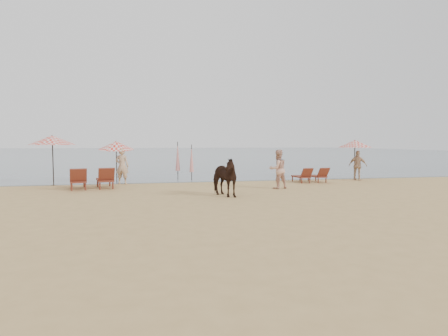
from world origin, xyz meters
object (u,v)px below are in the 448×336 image
Objects in this scene: beachgoer_left at (122,166)px; beachgoer_right_a at (278,169)px; lounger_cluster_left at (92,179)px; umbrella_open_right at (355,144)px; umbrella_closed_right at (178,156)px; umbrella_open_left_b at (116,145)px; umbrella_open_left_a at (52,140)px; umbrella_closed_left at (192,158)px; cow at (222,177)px; beachgoer_right_b at (358,166)px; lounger_cluster_right at (311,175)px.

beachgoer_right_a is (7.21, -3.48, -0.02)m from beachgoer_left.
umbrella_open_right is at bearing -4.61° from lounger_cluster_left.
beachgoer_right_a is (4.21, -5.00, -0.44)m from umbrella_closed_right.
umbrella_open_left_a is at bearing -176.75° from umbrella_open_left_b.
umbrella_open_left_a is at bearing -29.12° from beachgoer_right_a.
umbrella_closed_left is 5.66m from beachgoer_right_a.
umbrella_closed_left is at bearing 72.50° from cow.
beachgoer_right_b is (13.33, -1.32, -1.16)m from umbrella_open_left_b.
umbrella_closed_right is at bearing -139.04° from beachgoer_left.
umbrella_open_left_a is 7.18m from umbrella_closed_left.
umbrella_closed_left is 9.45m from beachgoer_right_b.
lounger_cluster_left is at bearing 165.59° from umbrella_open_right.
umbrella_open_right is 1.31m from beachgoer_right_b.
beachgoer_left is at bearing 40.13° from beachgoer_right_b.
umbrella_open_left_a is at bearing 170.90° from lounger_cluster_right.
umbrella_open_left_b is 1.24× the size of beachgoer_left.
beachgoer_left is (-3.00, -1.52, -0.42)m from umbrella_closed_right.
umbrella_closed_right is at bearing 78.12° from cow.
umbrella_open_right is at bearing -162.54° from beachgoer_right_a.
umbrella_open_left_b is 8.62m from beachgoer_right_a.
lounger_cluster_right is 0.65× the size of umbrella_open_left_a.
umbrella_open_left_b reaches higher than beachgoer_left.
umbrella_closed_right is at bearing -60.81° from beachgoer_right_a.
lounger_cluster_right is 3.72m from umbrella_open_right.
lounger_cluster_right is 0.90× the size of beachgoer_right_a.
lounger_cluster_left is 11.17m from lounger_cluster_right.
cow is (-5.72, -4.10, 0.39)m from lounger_cluster_right.
umbrella_open_left_b is 1.26× the size of cow.
umbrella_open_left_b is 1.37× the size of beachgoer_right_b.
cow is 9.97m from beachgoer_right_b.
umbrella_closed_right is 6.56m from beachgoer_right_a.
umbrella_open_left_b is at bearing 37.82° from beachgoer_right_b.
umbrella_closed_left reaches higher than cow.
beachgoer_right_b is at bearing -6.32° from lounger_cluster_left.
beachgoer_right_a reaches higher than lounger_cluster_left.
umbrella_closed_left is at bearing -37.32° from umbrella_closed_right.
umbrella_closed_left is (4.04, 0.41, -0.75)m from umbrella_open_left_b.
umbrella_open_left_b is (0.93, 2.42, 1.53)m from lounger_cluster_left.
umbrella_open_left_a is 6.57m from umbrella_closed_right.
lounger_cluster_right is 10.51m from umbrella_open_left_b.
cow is at bearing -170.86° from umbrella_open_right.
cow reaches higher than lounger_cluster_right.
umbrella_open_left_b reaches higher than beachgoer_right_a.
lounger_cluster_right is 7.51m from umbrella_closed_right.
umbrella_open_left_b is 1.05× the size of umbrella_closed_right.
lounger_cluster_right is at bearing -20.03° from umbrella_closed_left.
umbrella_open_left_a reaches higher than cow.
lounger_cluster_right is 0.80× the size of umbrella_closed_left.
beachgoer_right_b is at bearing 6.05° from cow.
lounger_cluster_right is 0.88× the size of beachgoer_left.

